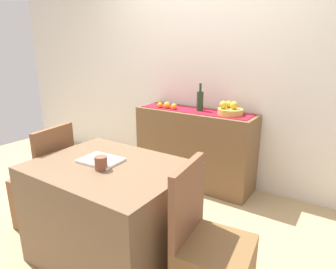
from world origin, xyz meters
name	(u,v)px	position (x,y,z in m)	size (l,w,h in m)	color
ground_plane	(144,220)	(0.00, 0.00, -0.01)	(6.40, 6.40, 0.02)	tan
room_wall_rear	(207,62)	(0.00, 1.18, 1.35)	(6.40, 0.06, 2.70)	silver
sideboard_console	(194,148)	(0.01, 0.92, 0.42)	(1.33, 0.42, 0.85)	brown
table_runner	(195,110)	(0.01, 0.92, 0.85)	(1.25, 0.32, 0.01)	maroon
fruit_bowl	(230,112)	(0.41, 0.92, 0.89)	(0.25, 0.25, 0.06)	gold
apple_upper	(234,105)	(0.44, 0.91, 0.96)	(0.08, 0.08, 0.08)	gold
apple_front	(229,104)	(0.37, 0.96, 0.95)	(0.07, 0.07, 0.07)	gold
apple_left	(223,105)	(0.35, 0.88, 0.95)	(0.08, 0.08, 0.08)	gold
wine_bottle	(200,101)	(0.06, 0.92, 0.96)	(0.07, 0.07, 0.30)	#233922
orange_loose_far	(174,107)	(-0.21, 0.83, 0.88)	(0.07, 0.07, 0.07)	orange
orange_loose_mid	(160,105)	(-0.40, 0.83, 0.88)	(0.06, 0.06, 0.06)	orange
orange_loose_near_bowl	(167,105)	(-0.31, 0.84, 0.89)	(0.08, 0.08, 0.08)	orange
dining_table	(111,213)	(0.13, -0.52, 0.37)	(1.05, 0.80, 0.74)	brown
open_book	(101,160)	(0.04, -0.50, 0.75)	(0.28, 0.21, 0.02)	white
coffee_cup	(101,163)	(0.15, -0.60, 0.78)	(0.08, 0.08, 0.09)	brown
chair_near_window	(46,196)	(-0.66, -0.52, 0.27)	(0.46, 0.46, 0.90)	brown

